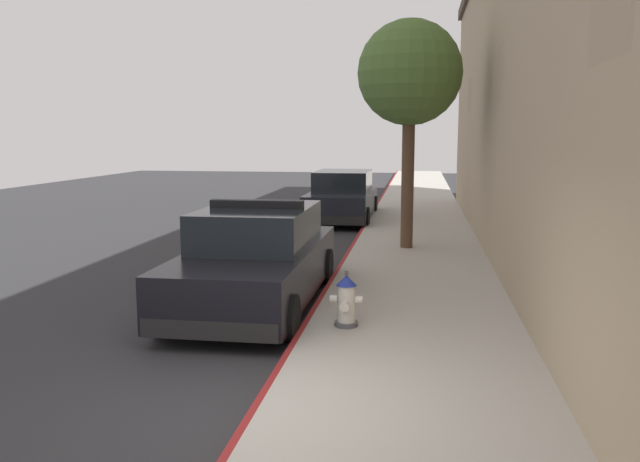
{
  "coord_description": "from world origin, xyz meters",
  "views": [
    {
      "loc": [
        1.46,
        -5.73,
        2.72
      ],
      "look_at": [
        -0.26,
        5.6,
        1.0
      ],
      "focal_mm": 36.62,
      "sensor_mm": 36.0,
      "label": 1
    }
  ],
  "objects_px": {
    "police_cruiser": "(257,259)",
    "fire_hydrant": "(346,301)",
    "street_tree": "(410,75)",
    "parked_car_silver_ahead": "(343,197)"
  },
  "relations": [
    {
      "from": "fire_hydrant",
      "to": "street_tree",
      "type": "distance_m",
      "value": 7.27
    },
    {
      "from": "police_cruiser",
      "to": "street_tree",
      "type": "xyz_separation_m",
      "value": [
        2.26,
        4.93,
        3.25
      ]
    },
    {
      "from": "fire_hydrant",
      "to": "street_tree",
      "type": "relative_size",
      "value": 0.15
    },
    {
      "from": "fire_hydrant",
      "to": "street_tree",
      "type": "bearing_deg",
      "value": 83.9
    },
    {
      "from": "police_cruiser",
      "to": "fire_hydrant",
      "type": "relative_size",
      "value": 6.37
    },
    {
      "from": "police_cruiser",
      "to": "parked_car_silver_ahead",
      "type": "bearing_deg",
      "value": 89.12
    },
    {
      "from": "police_cruiser",
      "to": "street_tree",
      "type": "relative_size",
      "value": 0.96
    },
    {
      "from": "police_cruiser",
      "to": "fire_hydrant",
      "type": "xyz_separation_m",
      "value": [
        1.58,
        -1.4,
        -0.25
      ]
    },
    {
      "from": "fire_hydrant",
      "to": "street_tree",
      "type": "xyz_separation_m",
      "value": [
        0.68,
        6.33,
        3.5
      ]
    },
    {
      "from": "fire_hydrant",
      "to": "street_tree",
      "type": "height_order",
      "value": "street_tree"
    }
  ]
}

